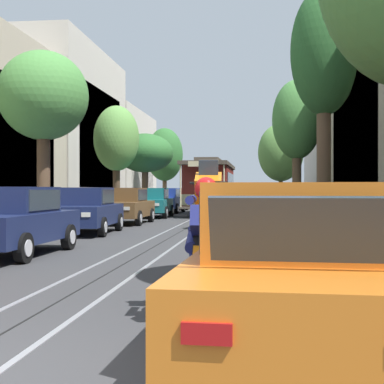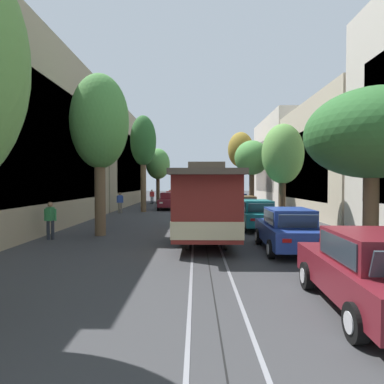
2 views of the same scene
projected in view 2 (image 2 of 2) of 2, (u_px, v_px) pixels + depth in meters
name	position (u px, v px, depth m)	size (l,w,h in m)	color
ground_plane	(202.00, 221.00, 21.82)	(160.00, 160.00, 0.00)	#38383A
trolley_track_rails	(203.00, 229.00, 18.20)	(1.14, 64.17, 0.01)	gray
building_facade_left	(372.00, 144.00, 19.40)	(5.06, 55.87, 10.88)	beige
building_facade_right	(19.00, 139.00, 18.18)	(5.14, 55.87, 10.21)	tan
parked_car_red_near_left	(224.00, 197.00, 41.05)	(2.11, 4.41, 1.58)	red
parked_car_navy_second_left	(227.00, 199.00, 35.59)	(2.05, 4.38, 1.58)	#19234C
parked_car_navy_mid_left	(236.00, 202.00, 29.27)	(2.14, 4.42, 1.58)	#19234C
parked_car_brown_fourth_left	(244.00, 207.00, 23.79)	(2.03, 4.37, 1.58)	brown
parked_car_teal_fifth_left	(256.00, 214.00, 18.15)	(2.08, 4.40, 1.58)	#196B70
parked_car_blue_sixth_left	(288.00, 230.00, 12.31)	(2.09, 4.40, 1.58)	#233D93
parked_car_maroon_far_left	(373.00, 272.00, 6.49)	(2.14, 4.42, 1.58)	maroon
parked_car_orange_near_right	(175.00, 196.00, 42.98)	(2.14, 4.42, 1.58)	orange
parked_car_red_second_right	(174.00, 198.00, 36.90)	(2.15, 4.42, 1.58)	red
parked_car_maroon_mid_right	(169.00, 201.00, 31.58)	(2.07, 4.39, 1.58)	maroon
street_tree_kerb_left_near	(241.00, 151.00, 37.76)	(2.89, 2.94, 8.26)	brown
street_tree_kerb_left_second	(252.00, 159.00, 29.39)	(3.04, 3.24, 6.25)	brown
street_tree_kerb_left_mid	(283.00, 155.00, 19.09)	(2.38, 2.40, 5.90)	#4C3826
street_tree_kerb_left_fourth	(372.00, 135.00, 9.95)	(3.90, 4.21, 5.33)	brown
street_tree_kerb_right_near	(158.00, 164.00, 39.76)	(2.87, 3.11, 6.60)	#4C3826
street_tree_kerb_right_second	(143.00, 143.00, 28.70)	(2.24, 2.00, 8.32)	brown
street_tree_kerb_right_mid	(100.00, 124.00, 15.83)	(2.78, 2.43, 7.71)	brown
cable_car_trolley	(205.00, 202.00, 14.67)	(2.64, 9.15, 3.28)	maroon
motorcycle_with_rider	(182.00, 195.00, 41.55)	(0.49, 1.82, 1.89)	black
pedestrian_on_left_pavement	(50.00, 218.00, 14.80)	(0.55, 0.38, 1.67)	#282D38
pedestrian_on_right_pavement	(152.00, 196.00, 39.63)	(0.55, 0.26, 1.71)	#282D38
pedestrian_crossing_far	(120.00, 201.00, 27.62)	(0.55, 0.37, 1.71)	slate
fire_hydrant	(237.00, 200.00, 40.23)	(0.40, 0.22, 0.84)	#B2B2B7
street_sign_post	(241.00, 191.00, 35.30)	(0.36, 0.07, 2.55)	slate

